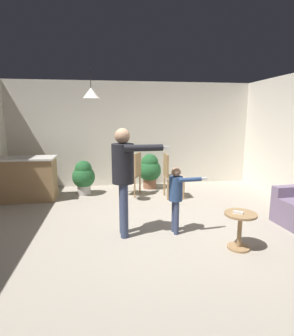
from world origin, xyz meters
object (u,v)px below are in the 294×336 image
dining_chair_near_wall (133,172)px  person_child (176,193)px  person_adult (124,170)px  potted_plant_corner (150,169)px  dining_chair_by_counter (171,174)px  kitchen_counter (27,179)px  side_table_by_couch (240,226)px  potted_plant_by_wall (84,176)px  spare_remote_on_table (238,213)px

dining_chair_near_wall → person_child: bearing=-141.6°
person_adult → potted_plant_corner: (0.82, 2.73, -0.54)m
dining_chair_by_counter → kitchen_counter: bearing=-95.7°
side_table_by_couch → potted_plant_by_wall: potted_plant_by_wall is taller
kitchen_counter → spare_remote_on_table: kitchen_counter is taller
spare_remote_on_table → dining_chair_near_wall: bearing=112.3°
person_child → potted_plant_corner: (0.01, 2.77, -0.17)m
potted_plant_corner → spare_remote_on_table: 3.49m
kitchen_counter → dining_chair_near_wall: bearing=0.8°
dining_chair_by_counter → potted_plant_corner: dining_chair_by_counter is taller
potted_plant_corner → potted_plant_by_wall: 1.67m
potted_plant_by_wall → spare_remote_on_table: 3.84m
side_table_by_couch → dining_chair_near_wall: dining_chair_near_wall is taller
side_table_by_couch → person_adult: bearing=156.5°
person_adult → potted_plant_corner: bearing=160.8°
spare_remote_on_table → person_child: bearing=136.6°
side_table_by_couch → dining_chair_near_wall: size_ratio=0.52×
potted_plant_by_wall → potted_plant_corner: bearing=12.5°
person_adult → potted_plant_corner: size_ratio=1.87×
dining_chair_by_counter → potted_plant_corner: (-0.34, 0.90, -0.06)m
side_table_by_couch → spare_remote_on_table: size_ratio=4.00×
potted_plant_by_wall → dining_chair_near_wall: bearing=-10.8°
potted_plant_corner → dining_chair_near_wall: bearing=-129.9°
dining_chair_near_wall → person_adult: bearing=-162.5°
side_table_by_couch → person_child: person_child is taller
kitchen_counter → dining_chair_near_wall: 2.34m
person_adult → dining_chair_near_wall: person_adult is taller
person_child → side_table_by_couch: bearing=43.4°
side_table_by_couch → person_child: bearing=139.4°
dining_chair_by_counter → potted_plant_corner: 0.96m
dining_chair_near_wall → dining_chair_by_counter: bearing=-84.8°
spare_remote_on_table → dining_chair_by_counter: bearing=97.7°
kitchen_counter → person_child: (2.81, -2.16, 0.18)m
person_adult → potted_plant_by_wall: bearing=-163.8°
potted_plant_by_wall → spare_remote_on_table: (2.31, -3.07, 0.09)m
side_table_by_couch → dining_chair_by_counter: size_ratio=0.52×
side_table_by_couch → dining_chair_by_counter: (-0.39, 2.51, 0.22)m
spare_remote_on_table → potted_plant_corner: bearing=101.3°
dining_chair_by_counter → dining_chair_near_wall: same height
kitchen_counter → potted_plant_by_wall: 1.22m
dining_chair_near_wall → potted_plant_by_wall: size_ratio=1.23×
potted_plant_corner → potted_plant_by_wall: bearing=-167.5°
kitchen_counter → person_child: 3.55m
side_table_by_couch → person_adult: size_ratio=0.31×
kitchen_counter → person_adult: (2.01, -2.13, 0.55)m
dining_chair_near_wall → potted_plant_corner: 0.76m
person_child → kitchen_counter: bearing=-133.5°
potted_plant_corner → person_child: bearing=-90.3°
person_adult → spare_remote_on_table: size_ratio=12.72×
side_table_by_couch → person_adult: 1.83m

